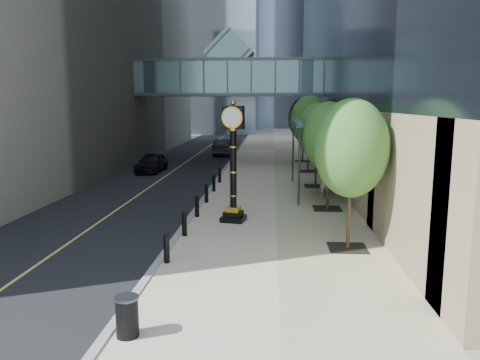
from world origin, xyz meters
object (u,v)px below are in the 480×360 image
street_clock (233,170)px  car_far (223,147)px  trash_bin (127,318)px  car_near (152,163)px  pedestrian (325,181)px

street_clock → car_far: 27.35m
street_clock → car_far: street_clock is taller
trash_bin → car_far: size_ratio=0.18×
car_near → car_far: bearing=73.7°
street_clock → car_far: bearing=108.4°
trash_bin → car_far: bearing=92.6°
car_near → car_far: (4.33, 12.20, 0.08)m
pedestrian → street_clock: bearing=32.1°
pedestrian → car_near: pedestrian is taller
car_far → car_near: bearing=70.3°
pedestrian → car_far: bearing=-87.9°
pedestrian → car_far: size_ratio=0.37×
street_clock → trash_bin: (-1.55, -10.74, -1.89)m
pedestrian → car_near: 15.37m
street_clock → car_near: size_ratio=1.24×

